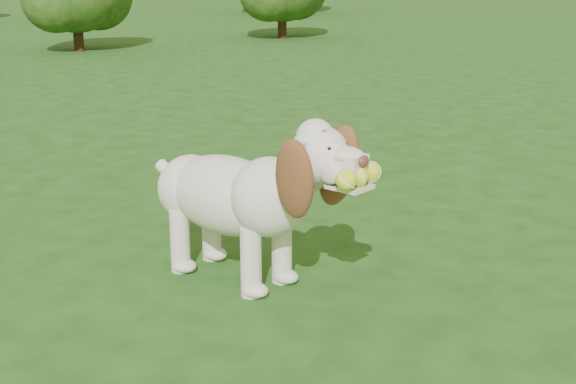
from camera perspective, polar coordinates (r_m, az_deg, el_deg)
ground at (r=3.53m, az=-9.13°, el=-4.01°), size 80.00×80.00×0.00m
dog at (r=3.03m, az=-3.07°, el=0.04°), size 0.54×1.04×0.69m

